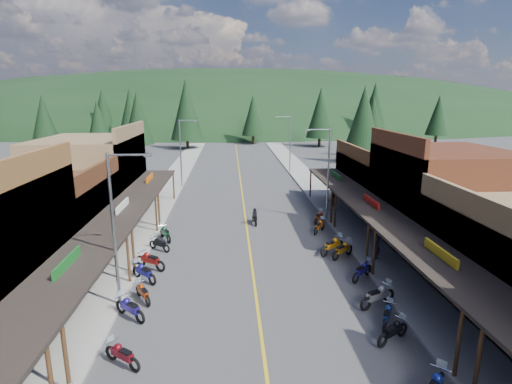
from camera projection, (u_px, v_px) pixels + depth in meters
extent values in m
plane|color=#38383A|center=(251.00, 257.00, 26.96)|extent=(220.00, 220.00, 0.00)
cube|color=gold|center=(242.00, 190.00, 46.36)|extent=(0.15, 90.00, 0.01)
cube|color=gray|center=(166.00, 191.00, 45.79)|extent=(3.40, 94.00, 0.15)
cube|color=gray|center=(316.00, 188.00, 46.90)|extent=(3.40, 94.00, 0.15)
cylinder|color=#472D19|center=(51.00, 384.00, 12.95)|extent=(0.16, 0.16, 3.00)
cube|color=brown|center=(32.00, 247.00, 17.69)|extent=(0.30, 10.20, 8.20)
cube|color=black|center=(68.00, 269.00, 18.04)|extent=(3.20, 10.20, 0.18)
cylinder|color=#472D19|center=(66.00, 360.00, 14.12)|extent=(0.16, 0.16, 3.00)
cylinder|color=#472D19|center=(128.00, 259.00, 22.85)|extent=(0.16, 0.16, 3.00)
cube|color=#14591E|center=(67.00, 265.00, 17.99)|extent=(0.12, 3.00, 0.70)
cube|color=#3F2111|center=(44.00, 219.00, 27.13)|extent=(8.00, 9.00, 5.00)
cube|color=#3F2111|center=(101.00, 209.00, 27.24)|extent=(0.30, 9.00, 6.20)
cube|color=black|center=(123.00, 210.00, 27.35)|extent=(3.20, 9.00, 0.18)
cylinder|color=#472D19|center=(133.00, 252.00, 24.01)|extent=(0.16, 0.16, 3.00)
cylinder|color=#472D19|center=(156.00, 214.00, 31.58)|extent=(0.16, 0.16, 3.00)
cube|color=silver|center=(123.00, 207.00, 27.30)|extent=(0.12, 3.00, 0.70)
cube|color=brown|center=(90.00, 177.00, 36.21)|extent=(8.00, 10.20, 7.00)
cube|color=brown|center=(133.00, 170.00, 36.32)|extent=(0.30, 10.20, 8.20)
cube|color=black|center=(150.00, 181.00, 36.67)|extent=(3.20, 10.20, 0.18)
cylinder|color=#472D19|center=(159.00, 210.00, 32.75)|extent=(0.16, 0.16, 3.00)
cylinder|color=#472D19|center=(174.00, 186.00, 41.48)|extent=(0.16, 0.16, 3.00)
cube|color=#CC590C|center=(150.00, 179.00, 36.62)|extent=(0.12, 3.00, 0.70)
cylinder|color=#472D19|center=(478.00, 365.00, 13.87)|extent=(0.16, 0.16, 3.00)
cube|color=brown|center=(469.00, 256.00, 19.21)|extent=(0.30, 10.20, 6.20)
cube|color=black|center=(440.00, 259.00, 19.14)|extent=(3.20, 10.20, 0.18)
cylinder|color=#472D19|center=(458.00, 344.00, 15.03)|extent=(0.16, 0.16, 3.00)
cylinder|color=#472D19|center=(374.00, 253.00, 23.76)|extent=(0.16, 0.16, 3.00)
cube|color=gold|center=(440.00, 255.00, 19.10)|extent=(0.12, 3.00, 0.70)
cube|color=#562B19|center=(444.00, 198.00, 28.68)|extent=(8.00, 9.00, 7.00)
cube|color=#562B19|center=(392.00, 190.00, 28.29)|extent=(0.30, 9.00, 8.20)
cube|color=black|center=(371.00, 206.00, 28.46)|extent=(3.20, 9.00, 0.18)
cylinder|color=#472D19|center=(367.00, 246.00, 24.93)|extent=(0.16, 0.16, 3.00)
cylinder|color=#472D19|center=(335.00, 211.00, 32.50)|extent=(0.16, 0.16, 3.00)
cube|color=#B2140F|center=(371.00, 203.00, 28.41)|extent=(0.12, 3.00, 0.70)
cube|color=#4C2D16|center=(390.00, 183.00, 38.23)|extent=(8.00, 10.20, 5.00)
cube|color=#4C2D16|center=(351.00, 178.00, 37.84)|extent=(0.30, 10.20, 6.20)
cube|color=black|center=(336.00, 179.00, 37.77)|extent=(3.20, 10.20, 0.18)
cylinder|color=#472D19|center=(332.00, 207.00, 33.66)|extent=(0.16, 0.16, 3.00)
cylinder|color=#472D19|center=(310.00, 184.00, 42.39)|extent=(0.16, 0.16, 3.00)
cube|color=#14591E|center=(336.00, 177.00, 37.73)|extent=(0.12, 3.00, 0.70)
cylinder|color=gray|center=(114.00, 233.00, 19.75)|extent=(0.16, 0.16, 8.00)
cylinder|color=gray|center=(129.00, 155.00, 18.90)|extent=(2.00, 0.10, 0.10)
cube|color=gray|center=(148.00, 156.00, 18.97)|extent=(0.35, 0.18, 0.12)
cylinder|color=gray|center=(181.00, 154.00, 46.92)|extent=(0.16, 0.16, 8.00)
cylinder|color=gray|center=(188.00, 120.00, 46.07)|extent=(2.00, 0.10, 0.10)
cube|color=gray|center=(196.00, 121.00, 46.14)|extent=(0.35, 0.18, 0.12)
cylinder|color=gray|center=(328.00, 175.00, 34.24)|extent=(0.16, 0.16, 8.00)
cylinder|color=gray|center=(318.00, 130.00, 33.26)|extent=(2.00, 0.10, 0.10)
cube|color=gray|center=(308.00, 130.00, 33.22)|extent=(0.35, 0.18, 0.12)
cylinder|color=gray|center=(290.00, 145.00, 55.58)|extent=(0.16, 0.16, 8.00)
cylinder|color=gray|center=(283.00, 117.00, 54.61)|extent=(2.00, 0.10, 0.10)
cube|color=gray|center=(277.00, 117.00, 54.56)|extent=(0.35, 0.18, 0.12)
ellipsoid|color=black|center=(233.00, 124.00, 157.95)|extent=(310.00, 140.00, 60.00)
cylinder|color=black|center=(47.00, 143.00, 84.34)|extent=(0.60, 0.60, 2.00)
cone|color=black|center=(43.00, 117.00, 83.05)|extent=(5.04, 5.04, 9.00)
cylinder|color=black|center=(132.00, 139.00, 93.12)|extent=(0.60, 0.60, 2.00)
cone|color=black|center=(131.00, 111.00, 91.66)|extent=(5.88, 5.88, 10.50)
cylinder|color=black|center=(188.00, 144.00, 82.36)|extent=(0.60, 0.60, 2.00)
cone|color=black|center=(186.00, 110.00, 80.73)|extent=(6.72, 6.72, 12.00)
cylinder|color=black|center=(253.00, 140.00, 91.02)|extent=(0.60, 0.60, 2.00)
cone|color=black|center=(253.00, 115.00, 89.73)|extent=(5.04, 5.04, 9.00)
cylinder|color=black|center=(319.00, 142.00, 86.08)|extent=(0.60, 0.60, 2.00)
cone|color=black|center=(320.00, 113.00, 84.63)|extent=(5.88, 5.88, 10.50)
cylinder|color=black|center=(372.00, 136.00, 98.74)|extent=(0.60, 0.60, 2.00)
cone|color=black|center=(374.00, 107.00, 97.11)|extent=(6.72, 6.72, 12.00)
cylinder|color=black|center=(436.00, 139.00, 91.74)|extent=(0.60, 0.60, 2.00)
cone|color=black|center=(438.00, 115.00, 90.46)|extent=(5.04, 5.04, 9.00)
cylinder|color=black|center=(105.00, 136.00, 98.43)|extent=(0.60, 0.60, 2.00)
cone|color=black|center=(103.00, 111.00, 96.97)|extent=(5.88, 5.88, 10.50)
cylinder|color=black|center=(101.00, 158.00, 64.14)|extent=(0.60, 0.60, 2.00)
cone|color=black|center=(98.00, 126.00, 62.97)|extent=(4.48, 4.48, 8.00)
cylinder|color=black|center=(370.00, 151.00, 71.91)|extent=(0.60, 0.60, 2.00)
cone|color=black|center=(372.00, 121.00, 70.65)|extent=(4.93, 4.93, 8.80)
cylinder|color=black|center=(140.00, 149.00, 74.09)|extent=(0.60, 0.60, 2.00)
cone|color=black|center=(138.00, 118.00, 72.74)|extent=(5.38, 5.38, 9.60)
cylinder|color=black|center=(361.00, 157.00, 64.86)|extent=(0.60, 0.60, 2.00)
cone|color=black|center=(363.00, 118.00, 63.42)|extent=(5.82, 5.82, 10.40)
imported|color=black|center=(376.00, 245.00, 26.28)|extent=(0.44, 0.66, 1.81)
imported|color=brown|center=(332.00, 201.00, 37.30)|extent=(0.98, 0.63, 1.92)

